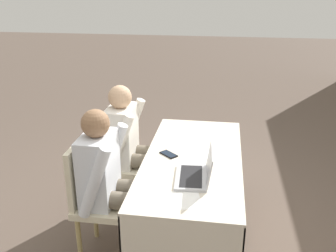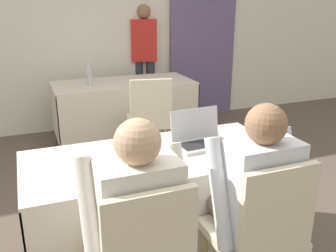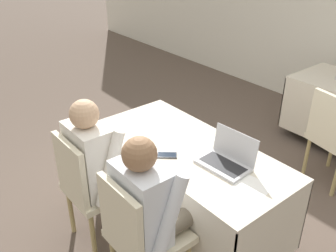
% 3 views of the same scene
% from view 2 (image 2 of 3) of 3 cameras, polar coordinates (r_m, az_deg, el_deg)
% --- Properties ---
extents(ground_plane, '(24.00, 24.00, 0.00)m').
position_cam_2_polar(ground_plane, '(2.71, -1.60, -18.63)').
color(ground_plane, brown).
extents(wall_back, '(12.00, 0.06, 2.70)m').
position_cam_2_polar(wall_back, '(4.98, -13.61, 14.83)').
color(wall_back, silver).
rests_on(wall_back, ground_plane).
extents(curtain_panel, '(1.00, 0.04, 2.65)m').
position_cam_2_polar(curtain_panel, '(5.45, 5.40, 15.28)').
color(curtain_panel, slate).
rests_on(curtain_panel, ground_plane).
extents(conference_table_near, '(1.63, 0.74, 0.72)m').
position_cam_2_polar(conference_table_near, '(2.42, -1.72, -8.28)').
color(conference_table_near, beige).
rests_on(conference_table_near, ground_plane).
extents(conference_table_far, '(1.63, 0.74, 0.72)m').
position_cam_2_polar(conference_table_far, '(4.50, -6.72, 4.45)').
color(conference_table_far, beige).
rests_on(conference_table_far, ground_plane).
extents(laptop, '(0.37, 0.27, 0.23)m').
position_cam_2_polar(laptop, '(2.49, 5.00, -1.89)').
color(laptop, '#B7B7BC').
rests_on(laptop, conference_table_near).
extents(cell_phone, '(0.15, 0.16, 0.01)m').
position_cam_2_polar(cell_phone, '(2.17, -0.41, -6.17)').
color(cell_phone, black).
rests_on(cell_phone, conference_table_near).
extents(paper_beside_laptop, '(0.24, 0.32, 0.00)m').
position_cam_2_polar(paper_beside_laptop, '(2.40, -13.10, -4.22)').
color(paper_beside_laptop, white).
rests_on(paper_beside_laptop, conference_table_near).
extents(paper_centre_table, '(0.31, 0.35, 0.00)m').
position_cam_2_polar(paper_centre_table, '(2.45, -4.74, -3.30)').
color(paper_centre_table, white).
rests_on(paper_centre_table, conference_table_near).
extents(paper_left_edge, '(0.26, 0.33, 0.00)m').
position_cam_2_polar(paper_left_edge, '(2.56, 11.74, -2.67)').
color(paper_left_edge, white).
rests_on(paper_left_edge, conference_table_near).
extents(water_bottle, '(0.07, 0.07, 0.27)m').
position_cam_2_polar(water_bottle, '(4.34, -11.93, 7.70)').
color(water_bottle, '#B7B7C1').
rests_on(water_bottle, conference_table_far).
extents(chair_near_right, '(0.44, 0.44, 0.93)m').
position_cam_2_polar(chair_near_right, '(2.04, 13.81, -15.28)').
color(chair_near_right, tan).
rests_on(chair_near_right, ground_plane).
extents(chair_far_spare, '(0.52, 0.52, 0.93)m').
position_cam_2_polar(chair_far_spare, '(3.78, -2.78, 1.43)').
color(chair_far_spare, tan).
rests_on(chair_far_spare, ground_plane).
extents(person_checkered_shirt, '(0.50, 0.52, 1.19)m').
position_cam_2_polar(person_checkered_shirt, '(1.79, -5.07, -13.86)').
color(person_checkered_shirt, '#665B4C').
rests_on(person_checkered_shirt, ground_plane).
extents(person_white_shirt, '(0.50, 0.52, 1.19)m').
position_cam_2_polar(person_white_shirt, '(2.03, 12.46, -10.08)').
color(person_white_shirt, '#665B4C').
rests_on(person_white_shirt, ground_plane).
extents(person_red_shirt, '(0.38, 0.29, 1.59)m').
position_cam_2_polar(person_red_shirt, '(5.19, -3.62, 10.58)').
color(person_red_shirt, '#33333D').
rests_on(person_red_shirt, ground_plane).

